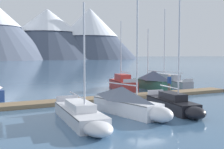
% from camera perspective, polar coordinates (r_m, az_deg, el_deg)
% --- Properties ---
extents(ground_plane, '(700.00, 700.00, 0.00)m').
position_cam_1_polar(ground_plane, '(21.51, 6.68, -6.37)').
color(ground_plane, '#426689').
extents(mountain_east_summit, '(94.74, 94.74, 38.17)m').
position_cam_1_polar(mountain_east_summit, '(227.54, -12.66, 8.12)').
color(mountain_east_summit, '#424C60').
rests_on(mountain_east_summit, ground).
extents(mountain_rear_spur, '(74.40, 74.40, 39.40)m').
position_cam_1_polar(mountain_rear_spur, '(227.50, -4.42, 8.45)').
color(mountain_rear_spur, '#424C60').
rests_on(mountain_rear_spur, ground).
extents(dock, '(23.31, 3.12, 0.30)m').
position_cam_1_polar(dock, '(24.94, 1.91, -4.56)').
color(dock, '#846B4C').
rests_on(dock, ground).
extents(sailboat_second_berth, '(1.93, 7.31, 6.64)m').
position_cam_1_polar(sailboat_second_berth, '(16.42, -6.05, -7.96)').
color(sailboat_second_berth, silver).
rests_on(sailboat_second_berth, ground).
extents(sailboat_mid_dock_port, '(2.97, 6.47, 9.20)m').
position_cam_1_polar(sailboat_mid_dock_port, '(18.50, 3.27, -5.40)').
color(sailboat_mid_dock_port, white).
rests_on(sailboat_mid_dock_port, ground).
extents(sailboat_mid_dock_starboard, '(2.00, 6.14, 8.19)m').
position_cam_1_polar(sailboat_mid_dock_starboard, '(19.88, 12.36, -5.75)').
color(sailboat_mid_dock_starboard, black).
rests_on(sailboat_mid_dock_starboard, ground).
extents(sailboat_far_berth, '(2.44, 6.12, 7.48)m').
position_cam_1_polar(sailboat_far_berth, '(31.75, 1.94, -1.74)').
color(sailboat_far_berth, '#B2332D').
rests_on(sailboat_far_berth, ground).
extents(sailboat_outer_slip, '(2.20, 6.03, 6.68)m').
position_cam_1_polar(sailboat_outer_slip, '(32.28, 7.71, -1.14)').
color(sailboat_outer_slip, '#336B56').
rests_on(sailboat_outer_slip, ground).
extents(sailboat_end_of_dock, '(1.91, 7.58, 9.30)m').
position_cam_1_polar(sailboat_end_of_dock, '(35.13, 10.89, -1.37)').
color(sailboat_end_of_dock, '#93939E').
rests_on(sailboat_end_of_dock, ground).
extents(person_on_dock, '(0.26, 0.59, 1.69)m').
position_cam_1_polar(person_on_dock, '(27.37, 11.30, -1.51)').
color(person_on_dock, brown).
rests_on(person_on_dock, dock).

